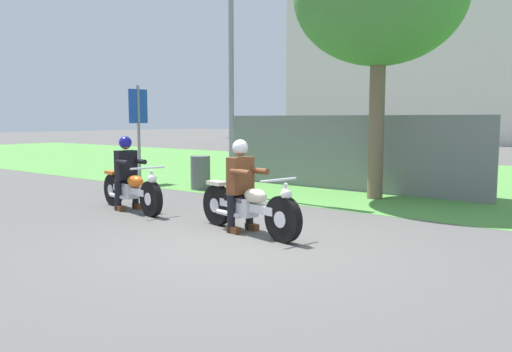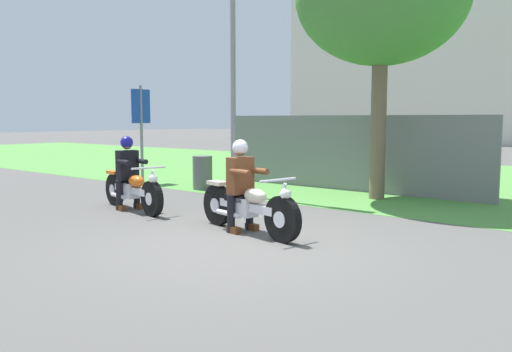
{
  "view_description": "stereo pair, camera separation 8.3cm",
  "coord_description": "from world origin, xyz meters",
  "px_view_note": "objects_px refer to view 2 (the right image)",
  "views": [
    {
      "loc": [
        4.46,
        -5.48,
        1.72
      ],
      "look_at": [
        -0.39,
        0.71,
        0.85
      ],
      "focal_mm": 36.37,
      "sensor_mm": 36.0,
      "label": 1
    },
    {
      "loc": [
        4.52,
        -5.42,
        1.72
      ],
      "look_at": [
        -0.39,
        0.71,
        0.85
      ],
      "focal_mm": 36.37,
      "sensor_mm": 36.0,
      "label": 2
    }
  ],
  "objects_px": {
    "motorcycle_lead": "(248,207)",
    "rider_lead": "(241,178)",
    "trash_can": "(202,173)",
    "streetlight_pole": "(237,36)",
    "motorcycle_follow": "(132,190)",
    "rider_follow": "(128,167)",
    "sign_banner": "(141,119)"
  },
  "relations": [
    {
      "from": "motorcycle_lead",
      "to": "rider_lead",
      "type": "bearing_deg",
      "value": 179.2
    },
    {
      "from": "rider_lead",
      "to": "trash_can",
      "type": "height_order",
      "value": "rider_lead"
    },
    {
      "from": "rider_lead",
      "to": "trash_can",
      "type": "xyz_separation_m",
      "value": [
        -3.82,
        3.04,
        -0.41
      ]
    },
    {
      "from": "streetlight_pole",
      "to": "motorcycle_follow",
      "type": "bearing_deg",
      "value": -96.0
    },
    {
      "from": "rider_lead",
      "to": "motorcycle_follow",
      "type": "height_order",
      "value": "rider_lead"
    },
    {
      "from": "rider_follow",
      "to": "trash_can",
      "type": "height_order",
      "value": "rider_follow"
    },
    {
      "from": "motorcycle_lead",
      "to": "streetlight_pole",
      "type": "height_order",
      "value": "streetlight_pole"
    },
    {
      "from": "streetlight_pole",
      "to": "sign_banner",
      "type": "relative_size",
      "value": 2.15
    },
    {
      "from": "motorcycle_lead",
      "to": "rider_lead",
      "type": "relative_size",
      "value": 1.56
    },
    {
      "from": "rider_lead",
      "to": "streetlight_pole",
      "type": "relative_size",
      "value": 0.25
    },
    {
      "from": "trash_can",
      "to": "sign_banner",
      "type": "xyz_separation_m",
      "value": [
        -2.25,
        -0.03,
        1.31
      ]
    },
    {
      "from": "rider_follow",
      "to": "trash_can",
      "type": "distance_m",
      "value": 3.06
    },
    {
      "from": "motorcycle_follow",
      "to": "rider_lead",
      "type": "bearing_deg",
      "value": 9.81
    },
    {
      "from": "motorcycle_lead",
      "to": "sign_banner",
      "type": "bearing_deg",
      "value": 165.82
    },
    {
      "from": "rider_follow",
      "to": "trash_can",
      "type": "xyz_separation_m",
      "value": [
        -0.89,
        2.9,
        -0.4
      ]
    },
    {
      "from": "streetlight_pole",
      "to": "trash_can",
      "type": "distance_m",
      "value": 3.38
    },
    {
      "from": "rider_lead",
      "to": "motorcycle_follow",
      "type": "xyz_separation_m",
      "value": [
        -2.76,
        0.1,
        -0.44
      ]
    },
    {
      "from": "motorcycle_lead",
      "to": "motorcycle_follow",
      "type": "distance_m",
      "value": 2.93
    },
    {
      "from": "rider_lead",
      "to": "trash_can",
      "type": "bearing_deg",
      "value": 153.35
    },
    {
      "from": "motorcycle_follow",
      "to": "rider_follow",
      "type": "bearing_deg",
      "value": 179.16
    },
    {
      "from": "rider_lead",
      "to": "sign_banner",
      "type": "relative_size",
      "value": 0.54
    },
    {
      "from": "motorcycle_lead",
      "to": "motorcycle_follow",
      "type": "bearing_deg",
      "value": -170.8
    },
    {
      "from": "rider_lead",
      "to": "rider_follow",
      "type": "distance_m",
      "value": 2.93
    },
    {
      "from": "rider_lead",
      "to": "motorcycle_lead",
      "type": "bearing_deg",
      "value": -0.8
    },
    {
      "from": "rider_follow",
      "to": "streetlight_pole",
      "type": "height_order",
      "value": "streetlight_pole"
    },
    {
      "from": "trash_can",
      "to": "motorcycle_follow",
      "type": "bearing_deg",
      "value": -70.28
    },
    {
      "from": "rider_follow",
      "to": "streetlight_pole",
      "type": "relative_size",
      "value": 0.25
    },
    {
      "from": "rider_follow",
      "to": "sign_banner",
      "type": "xyz_separation_m",
      "value": [
        -3.14,
        2.87,
        0.91
      ]
    },
    {
      "from": "motorcycle_follow",
      "to": "streetlight_pole",
      "type": "height_order",
      "value": "streetlight_pole"
    },
    {
      "from": "rider_follow",
      "to": "trash_can",
      "type": "bearing_deg",
      "value": 118.9
    },
    {
      "from": "motorcycle_lead",
      "to": "streetlight_pole",
      "type": "bearing_deg",
      "value": 144.92
    },
    {
      "from": "rider_lead",
      "to": "rider_follow",
      "type": "xyz_separation_m",
      "value": [
        -2.93,
        0.14,
        -0.01
      ]
    }
  ]
}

